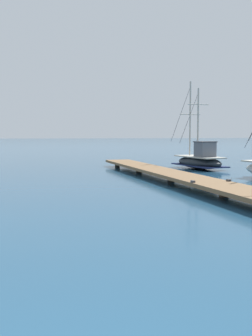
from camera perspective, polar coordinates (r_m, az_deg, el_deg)
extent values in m
cube|color=brown|center=(20.47, 6.36, -0.84)|extent=(3.01, 20.93, 0.16)
cylinder|color=#4C3D2D|center=(15.85, 13.63, -3.44)|extent=(0.36, 0.36, 0.29)
cylinder|color=#4C3D2D|center=(20.50, 6.36, -1.47)|extent=(0.36, 0.36, 0.29)
cylinder|color=#4C3D2D|center=(25.37, 1.83, -0.22)|extent=(0.36, 0.36, 0.29)
cylinder|color=#4C3D2D|center=(30.35, -1.23, 0.62)|extent=(0.36, 0.36, 0.29)
cube|color=#333338|center=(16.35, 9.40, -1.90)|extent=(0.13, 0.21, 0.08)
cube|color=#333338|center=(17.10, 14.24, -1.69)|extent=(0.13, 0.21, 0.08)
ellipsoid|color=black|center=(28.09, 10.26, 0.77)|extent=(2.57, 4.77, 0.85)
cube|color=#B2AD9E|center=(28.07, 10.28, 1.56)|extent=(2.28, 4.28, 0.08)
cube|color=#19234C|center=(28.10, 10.26, 0.38)|extent=(2.57, 4.68, 0.08)
cube|color=#565B66|center=(27.48, 11.06, 2.58)|extent=(1.26, 1.23, 0.97)
cube|color=#3D3D42|center=(27.46, 11.08, 3.65)|extent=(1.36, 1.33, 0.06)
cylinder|color=#B2ADA3|center=(28.22, 10.10, 6.35)|extent=(0.11, 0.11, 4.61)
cylinder|color=#B2ADA3|center=(28.28, 10.13, 8.81)|extent=(1.63, 0.34, 0.06)
cylinder|color=#333338|center=(29.28, 8.78, 6.76)|extent=(0.43, 2.37, 3.41)
cylinder|color=#B2ADA3|center=(29.09, 9.01, 6.88)|extent=(0.11, 0.11, 5.18)
cylinder|color=#B2ADA3|center=(29.10, 9.02, 7.46)|extent=(1.63, 0.34, 0.06)
cylinder|color=#333338|center=(30.30, 7.62, 7.30)|extent=(0.48, 2.66, 3.83)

